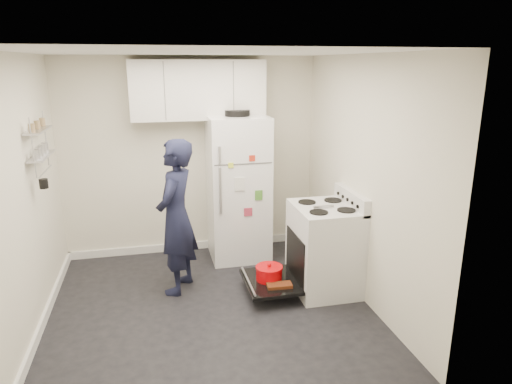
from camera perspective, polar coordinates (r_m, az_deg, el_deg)
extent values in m
cube|color=black|center=(4.82, -5.74, -14.23)|extent=(3.20, 3.20, 0.01)
cube|color=white|center=(4.18, -6.72, 16.96)|extent=(3.20, 3.20, 0.01)
cube|color=beige|center=(5.89, -8.11, 4.31)|extent=(3.20, 0.01, 2.50)
cube|color=beige|center=(2.84, -2.18, -8.25)|extent=(3.20, 0.01, 2.50)
cube|color=beige|center=(4.45, -27.07, -1.05)|extent=(0.01, 3.20, 2.50)
cube|color=beige|center=(4.79, 13.18, 1.38)|extent=(0.01, 3.20, 2.50)
cube|color=white|center=(4.90, -25.10, -14.59)|extent=(0.03, 3.20, 0.10)
cube|color=white|center=(6.22, -7.67, -6.61)|extent=(3.20, 0.03, 0.10)
cube|color=silver|center=(5.04, 8.52, -7.12)|extent=(0.65, 0.76, 0.92)
cube|color=black|center=(5.04, 7.75, -7.84)|extent=(0.53, 0.60, 0.52)
cube|color=orange|center=(5.13, 10.59, -7.50)|extent=(0.02, 0.56, 0.46)
cylinder|color=black|center=(5.13, 8.20, -9.62)|extent=(0.34, 0.34, 0.02)
cube|color=silver|center=(4.96, 11.84, -0.90)|extent=(0.08, 0.76, 0.18)
cube|color=silver|center=(4.87, 8.75, -1.97)|extent=(0.65, 0.76, 0.03)
cube|color=#B2B2B7|center=(4.80, 8.43, -1.80)|extent=(0.22, 0.03, 0.01)
cube|color=black|center=(5.00, 1.83, -11.13)|extent=(0.55, 0.70, 0.03)
cylinder|color=#B2B2B7|center=(4.93, -0.98, -11.04)|extent=(0.02, 0.66, 0.02)
cylinder|color=#CC0308|center=(4.98, 1.65, -10.18)|extent=(0.28, 0.28, 0.13)
cylinder|color=#CC0308|center=(4.94, 1.66, -9.40)|extent=(0.29, 0.29, 0.02)
sphere|color=#CC0308|center=(4.93, 1.66, -9.10)|extent=(0.04, 0.04, 0.04)
cube|color=#90360F|center=(4.85, 2.93, -11.58)|extent=(0.27, 0.15, 0.04)
cube|color=#90360F|center=(5.20, 1.70, -9.59)|extent=(0.26, 0.14, 0.04)
cube|color=white|center=(5.70, -2.25, 0.45)|extent=(0.72, 0.70, 1.80)
cube|color=#4C4C4C|center=(5.27, -1.57, 3.52)|extent=(0.68, 0.01, 0.01)
cube|color=#B2B2B7|center=(5.18, -4.58, 4.62)|extent=(0.03, 0.03, 0.20)
cube|color=#B2B2B7|center=(5.28, -4.48, 0.14)|extent=(0.03, 0.03, 0.55)
cylinder|color=black|center=(5.53, -2.35, 9.84)|extent=(0.30, 0.30, 0.07)
cube|color=#4B8B2E|center=(5.40, 0.35, -0.41)|extent=(0.09, 0.01, 0.12)
cube|color=white|center=(5.31, -2.06, 0.99)|extent=(0.12, 0.01, 0.16)
cube|color=#E2EF38|center=(5.24, -3.16, 3.36)|extent=(0.06, 0.01, 0.06)
cube|color=red|center=(5.27, -0.49, 4.24)|extent=(0.07, 0.01, 0.07)
cube|color=#B2334A|center=(5.43, -0.99, -2.52)|extent=(0.10, 0.01, 0.10)
cube|color=silver|center=(5.62, -7.25, 12.55)|extent=(1.60, 0.33, 0.70)
cube|color=#B2B2B7|center=(4.80, -25.61, 7.00)|extent=(0.14, 0.60, 0.02)
cube|color=#B2B2B7|center=(4.84, -25.26, 4.09)|extent=(0.14, 0.60, 0.02)
cylinder|color=black|center=(4.71, -25.01, 0.95)|extent=(0.08, 0.08, 0.09)
imported|color=black|center=(4.91, -9.93, -3.12)|extent=(0.62, 0.72, 1.67)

